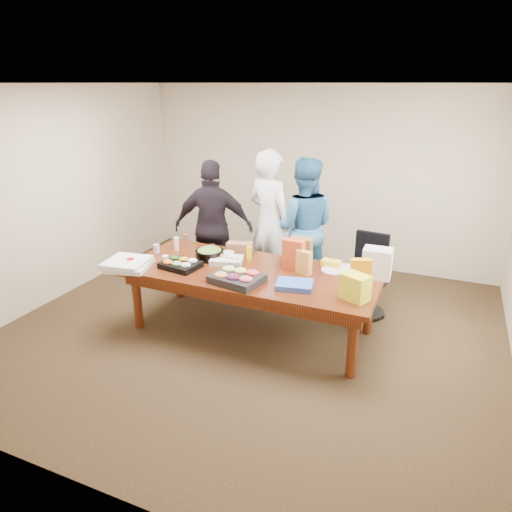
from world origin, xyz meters
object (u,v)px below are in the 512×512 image
at_px(conference_table, 252,301).
at_px(salad_bowl, 210,254).
at_px(person_center, 270,223).
at_px(sheet_cake, 227,260).
at_px(person_right, 303,227).
at_px(office_chair, 367,279).

height_order(conference_table, salad_bowl, salad_bowl).
bearing_deg(salad_bowl, conference_table, -13.25).
xyz_separation_m(person_center, salad_bowl, (-0.38, -0.98, -0.16)).
height_order(conference_table, person_center, person_center).
xyz_separation_m(conference_table, sheet_cake, (-0.36, 0.10, 0.41)).
distance_m(person_center, person_right, 0.44).
height_order(office_chair, person_right, person_right).
relative_size(person_center, salad_bowl, 5.79).
distance_m(conference_table, office_chair, 1.45).
bearing_deg(sheet_cake, office_chair, 12.81).
xyz_separation_m(conference_table, salad_bowl, (-0.60, 0.14, 0.43)).
distance_m(office_chair, person_right, 1.10).
height_order(conference_table, person_right, person_right).
bearing_deg(conference_table, salad_bowl, 166.75).
bearing_deg(sheet_cake, conference_table, -30.84).
relative_size(person_center, person_right, 1.06).
bearing_deg(office_chair, person_center, 178.15).
height_order(person_center, person_right, person_center).
bearing_deg(conference_table, person_right, 81.68).
distance_m(conference_table, person_right, 1.39).
distance_m(person_center, sheet_cake, 1.05).
distance_m(office_chair, sheet_cake, 1.71).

